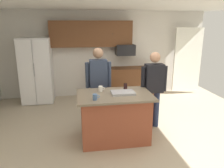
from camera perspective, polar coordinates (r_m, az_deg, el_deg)
floor at (r=4.63m, az=2.66°, el=-13.11°), size 7.04×7.04×0.00m
ceiling at (r=4.08m, az=3.15°, el=20.85°), size 7.04×7.04×0.00m
back_wall at (r=6.89m, az=-2.05°, el=7.87°), size 6.40×0.10×2.60m
french_door_window_panel at (r=7.34m, az=19.08°, el=5.93°), size 0.90×0.06×2.00m
cabinet_run_upper at (r=6.60m, az=-5.41°, el=12.93°), size 2.40×0.38×0.75m
cabinet_run_lower at (r=6.85m, az=3.35°, el=0.55°), size 1.80×0.63×0.90m
refrigerator at (r=6.58m, az=-19.09°, el=3.35°), size 0.86×0.76×1.85m
microwave_over_range at (r=6.68m, az=3.45°, el=8.91°), size 0.56×0.40×0.32m
kitchen_island at (r=4.29m, az=0.66°, el=-8.53°), size 1.41×0.92×0.93m
person_guest_left at (r=4.82m, az=-3.56°, el=0.85°), size 0.57×0.23×1.72m
person_host_foreground at (r=4.72m, az=10.83°, el=-0.29°), size 0.57×0.22×1.66m
mug_blue_stoneware at (r=4.27m, az=-2.97°, el=-1.25°), size 0.12×0.08×0.11m
mug_ceramic_white at (r=3.81m, az=-4.44°, el=-3.40°), size 0.13×0.08×0.11m
glass_short_whisky at (r=4.36m, az=3.52°, el=-0.74°), size 0.07×0.07×0.13m
serving_tray at (r=4.14m, az=2.84°, el=-2.27°), size 0.44×0.30×0.04m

